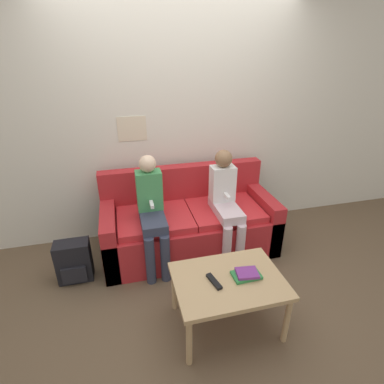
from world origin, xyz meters
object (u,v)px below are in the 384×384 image
tv_remote (214,281)px  couch (189,224)px  person_left (152,210)px  coffee_table (228,284)px  person_right (226,200)px  backpack (74,262)px

tv_remote → couch: bearing=72.9°
person_left → tv_remote: person_left is taller
coffee_table → person_right: bearing=71.7°
person_left → backpack: (-0.76, -0.05, -0.42)m
person_right → backpack: 1.56m
person_right → backpack: person_right is taller
person_left → couch: bearing=24.9°
person_left → backpack: 0.87m
person_left → tv_remote: size_ratio=6.41×
backpack → tv_remote: bearing=-38.0°
coffee_table → tv_remote: tv_remote is taller
person_left → tv_remote: bearing=-69.9°
person_right → tv_remote: 1.00m
coffee_table → backpack: size_ratio=2.01×
tv_remote → person_right: bearing=52.3°
coffee_table → person_right: size_ratio=0.73×
couch → backpack: size_ratio=4.41×
person_left → tv_remote: (0.33, -0.90, -0.16)m
couch → person_right: person_right is taller
person_left → backpack: person_left is taller
person_left → tv_remote: 0.97m
couch → tv_remote: couch is taller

